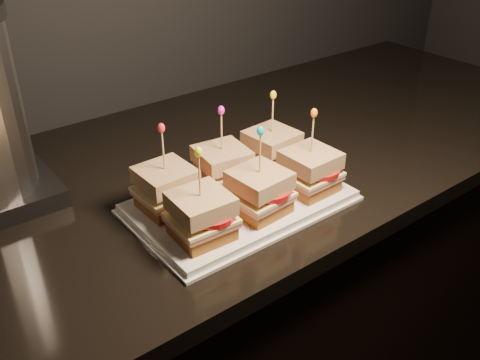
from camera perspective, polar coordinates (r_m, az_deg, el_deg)
granite_slab at (r=1.05m, az=-11.48°, el=-1.88°), size 2.40×0.74×0.04m
platter at (r=0.96m, az=0.00°, el=-2.37°), size 0.38×0.23×0.02m
platter_rim at (r=0.97m, az=0.00°, el=-2.67°), size 0.39×0.24×0.01m
sandwich_0_bread_bot at (r=0.93m, az=-7.76°, el=-2.28°), size 0.09×0.09×0.02m
sandwich_0_ham at (r=0.93m, az=-7.83°, el=-1.45°), size 0.10×0.09×0.01m
sandwich_0_cheese at (r=0.92m, az=-7.86°, el=-1.08°), size 0.10×0.09×0.01m
sandwich_0_tomato at (r=0.92m, az=-7.06°, el=-0.60°), size 0.09×0.09×0.01m
sandwich_0_bread_top at (r=0.91m, az=-7.98°, el=0.36°), size 0.09×0.09×0.03m
sandwich_0_pick at (r=0.89m, az=-8.18°, el=2.87°), size 0.00×0.00×0.09m
sandwich_0_frill at (r=0.87m, az=-8.39°, el=5.51°), size 0.01×0.01×0.02m
sandwich_1_bread_bot at (r=0.99m, az=-1.88°, el=-0.04°), size 0.10×0.10×0.02m
sandwich_1_ham at (r=0.98m, az=-1.90°, el=0.76°), size 0.10×0.10×0.01m
sandwich_1_cheese at (r=0.98m, az=-1.91°, el=1.12°), size 0.11×0.10×0.01m
sandwich_1_tomato at (r=0.97m, az=-1.14°, el=1.58°), size 0.09×0.09×0.01m
sandwich_1_bread_top at (r=0.96m, az=-1.93°, el=2.51°), size 0.10×0.10×0.03m
sandwich_1_pick at (r=0.94m, az=-1.98°, el=4.92°), size 0.00×0.00×0.09m
sandwich_1_frill at (r=0.93m, az=-2.03°, el=7.44°), size 0.01×0.01×0.02m
sandwich_2_bread_bot at (r=1.05m, az=3.33°, el=1.95°), size 0.09×0.09×0.02m
sandwich_2_ham at (r=1.04m, az=3.36°, el=2.72°), size 0.10×0.10×0.01m
sandwich_2_cheese at (r=1.04m, az=3.37°, el=3.06°), size 0.10×0.10×0.01m
sandwich_2_tomato at (r=1.04m, az=4.10°, el=3.49°), size 0.09×0.09×0.01m
sandwich_2_bread_top at (r=1.03m, az=3.41°, el=4.39°), size 0.09×0.09×0.03m
sandwich_2_pick at (r=1.01m, az=3.49°, el=6.67°), size 0.00×0.00×0.09m
sandwich_2_frill at (r=0.99m, az=3.57°, el=9.05°), size 0.01×0.01×0.02m
sandwich_3_bread_bot at (r=0.86m, az=-4.10°, el=-5.31°), size 0.09×0.09×0.02m
sandwich_3_ham at (r=0.85m, az=-4.14°, el=-4.44°), size 0.10×0.09×0.01m
sandwich_3_cheese at (r=0.85m, az=-4.16°, el=-4.05°), size 0.10×0.10×0.01m
sandwich_3_tomato at (r=0.84m, az=-3.27°, el=-3.53°), size 0.09×0.09×0.01m
sandwich_3_bread_top at (r=0.83m, az=-4.22°, el=-2.52°), size 0.09×0.09×0.03m
sandwich_3_pick at (r=0.81m, az=-4.34°, el=0.16°), size 0.00×0.00×0.09m
sandwich_3_frill at (r=0.79m, az=-4.47°, el=3.00°), size 0.01×0.01×0.02m
sandwich_4_bread_bot at (r=0.92m, az=2.03°, el=-2.68°), size 0.09×0.09×0.02m
sandwich_4_ham at (r=0.91m, az=2.05°, el=-1.84°), size 0.10×0.10×0.01m
sandwich_4_cheese at (r=0.90m, az=2.06°, el=-1.47°), size 0.10×0.10×0.01m
sandwich_4_tomato at (r=0.90m, az=2.90°, el=-0.97°), size 0.09×0.09×0.01m
sandwich_4_bread_top at (r=0.89m, az=2.09°, el=0.00°), size 0.09×0.09×0.03m
sandwich_4_pick at (r=0.87m, az=2.14°, el=2.55°), size 0.00×0.00×0.09m
sandwich_4_frill at (r=0.85m, az=2.20°, el=5.24°), size 0.01×0.01×0.02m
sandwich_5_bread_bot at (r=0.99m, az=7.35°, el=-0.37°), size 0.09×0.09×0.02m
sandwich_5_ham at (r=0.98m, az=7.41°, el=0.43°), size 0.10×0.09×0.01m
sandwich_5_cheese at (r=0.97m, az=7.43°, el=0.79°), size 0.10×0.09×0.01m
sandwich_5_tomato at (r=0.97m, az=8.21°, el=1.24°), size 0.09×0.09×0.01m
sandwich_5_bread_top at (r=0.96m, az=7.54°, el=2.18°), size 0.09×0.09×0.03m
sandwich_5_pick at (r=0.94m, az=7.72°, el=4.58°), size 0.00×0.00×0.09m
sandwich_5_frill at (r=0.92m, az=7.91°, el=7.10°), size 0.01×0.01×0.02m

